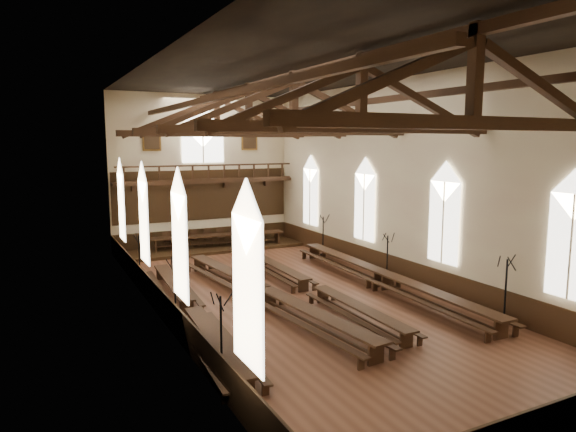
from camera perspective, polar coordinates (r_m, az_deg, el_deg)
name	(u,v)px	position (r m, az deg, el deg)	size (l,w,h in m)	color
ground	(294,297)	(23.38, 0.62, -8.99)	(26.00, 26.00, 0.00)	brown
room_walls	(294,153)	(22.34, 0.65, 7.05)	(26.00, 26.00, 26.00)	beige
wainscot_band	(294,284)	(23.21, 0.62, -7.57)	(12.00, 26.00, 1.20)	#361E10
side_windows	(294,215)	(22.56, 0.64, 0.13)	(11.85, 19.80, 4.50)	white
end_window	(203,137)	(34.30, -9.46, 8.61)	(2.80, 0.12, 3.80)	white
minstrels_gallery	(205,188)	(34.21, -9.21, 3.05)	(11.80, 1.24, 3.70)	#351E11
portraits	(203,139)	(34.30, -9.45, 8.40)	(7.75, 0.09, 1.45)	brown
roof_trusses	(294,111)	(22.38, 0.66, 11.55)	(11.70, 25.70, 2.80)	#351E11
refectory_row_a	(191,308)	(20.58, -10.71, -10.05)	(1.84, 14.01, 0.70)	#351E11
refectory_row_b	(264,292)	(22.13, -2.72, -8.44)	(2.31, 14.86, 0.79)	#351E11
refectory_row_c	(313,286)	(23.29, 2.78, -7.82)	(1.41, 13.63, 0.67)	#351E11
refectory_row_d	(384,276)	(25.03, 10.60, -6.57)	(1.91, 14.97, 0.81)	#351E11
dais	(219,248)	(33.71, -7.71, -3.55)	(11.40, 2.83, 0.19)	#361E10
high_table	(218,236)	(33.56, -7.74, -2.24)	(8.70, 2.02, 0.81)	#351E11
high_chairs	(214,235)	(34.36, -8.20, -2.15)	(6.78, 0.49, 1.10)	#351E11
candelabrum_left_near	(222,351)	(15.79, -7.40, -14.64)	(0.74, 0.80, 2.61)	black
candelabrum_left_mid	(175,302)	(20.58, -12.40, -9.35)	(0.76, 0.73, 2.54)	black
candelabrum_left_far	(140,265)	(27.30, -16.16, -5.24)	(0.70, 0.70, 2.36)	black
candelabrum_right_near	(505,304)	(21.43, 22.95, -8.97)	(0.78, 0.82, 2.70)	black
candelabrum_right_mid	(387,266)	(26.46, 10.94, -5.45)	(0.73, 0.68, 2.41)	black
candelabrum_right_far	(323,243)	(31.56, 3.90, -3.03)	(0.73, 0.77, 2.55)	black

